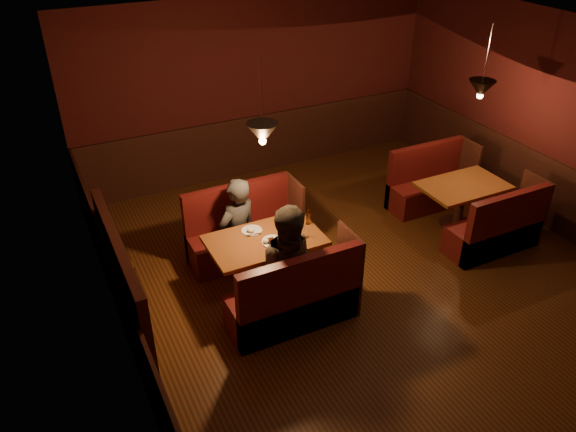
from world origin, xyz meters
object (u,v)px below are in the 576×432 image
main_table (266,250)px  main_bench_near (297,302)px  main_bench_far (244,235)px  second_bench_near (497,232)px  second_bench_far (429,186)px  diner_a (237,212)px  diner_b (294,251)px  second_table (462,195)px

main_table → main_bench_near: bearing=-88.9°
main_bench_far → second_bench_near: bearing=-24.6°
second_bench_far → diner_a: diner_a is taller
main_bench_far → main_bench_near: (0.00, -1.52, 0.00)m
main_bench_near → diner_b: bearing=73.8°
second_bench_far → diner_b: (-3.02, -1.38, 0.57)m
second_bench_near → diner_a: (-3.22, 1.21, 0.50)m
second_bench_far → diner_b: size_ratio=0.76×
main_table → main_bench_far: (0.01, 0.76, -0.23)m
second_table → second_bench_far: second_bench_far is taller
main_bench_far → main_table: bearing=-91.1°
main_bench_near → diner_a: 1.43m
second_table → diner_b: size_ratio=0.68×
second_bench_near → diner_a: size_ratio=0.82×
second_bench_far → diner_a: 3.27m
diner_b → diner_a: bearing=115.9°
main_bench_far → diner_a: size_ratio=0.92×
main_bench_near → second_bench_near: size_ratio=1.11×
second_table → main_bench_near: bearing=-164.6°
second_bench_far → second_table: bearing=-92.2°
main_table → diner_a: diner_a is taller
main_bench_far → second_bench_far: main_bench_far is taller
main_table → second_table: 3.06m
second_bench_far → diner_a: bearing=-176.0°
main_bench_near → second_bench_far: main_bench_near is taller
second_bench_far → diner_a: (-3.22, -0.22, 0.50)m
main_bench_far → diner_b: diner_b is taller
second_table → diner_a: diner_a is taller
main_bench_far → main_bench_near: 1.52m
second_bench_far → main_bench_near: bearing=-153.1°
diner_a → diner_b: size_ratio=0.92×
second_bench_far → diner_a: size_ratio=0.82×
main_bench_far → diner_b: (0.05, -1.35, 0.56)m
second_table → diner_a: bearing=171.2°
second_bench_far → diner_b: 3.36m
main_bench_far → second_bench_near: 3.38m
main_table → diner_b: diner_b is taller
second_table → diner_b: bearing=-167.6°
second_bench_near → diner_b: bearing=178.9°
second_bench_near → diner_a: bearing=159.4°
second_bench_far → diner_b: diner_b is taller
main_bench_near → main_bench_far: bearing=90.0°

